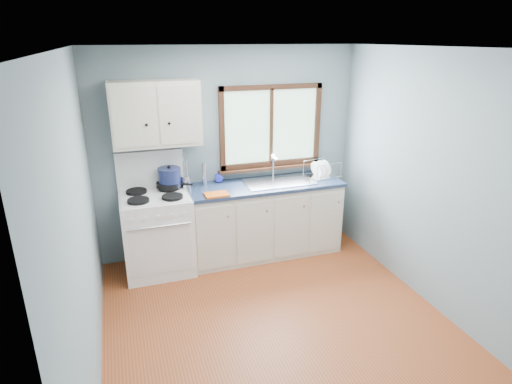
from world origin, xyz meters
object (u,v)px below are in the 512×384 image
object	(u,v)px
stockpot	(170,177)
thermos	(204,174)
skillet	(169,184)
sink	(278,187)
utensil_crock	(186,182)
base_cabinets	(264,222)
dish_rack	(321,172)
gas_range	(157,231)

from	to	relation	value
stockpot	thermos	size ratio (longest dim) A/B	1.09
skillet	stockpot	distance (m)	0.09
sink	utensil_crock	world-z (taller)	utensil_crock
sink	skillet	xyz separation A→B (m)	(-1.30, 0.13, 0.13)
base_cabinets	skillet	distance (m)	1.27
sink	skillet	size ratio (longest dim) A/B	1.91
dish_rack	thermos	bearing A→B (deg)	162.64
thermos	base_cabinets	bearing A→B (deg)	-14.21
sink	dish_rack	xyz separation A→B (m)	(0.60, 0.05, 0.11)
base_cabinets	sink	xyz separation A→B (m)	(0.18, -0.00, 0.45)
base_cabinets	thermos	size ratio (longest dim) A/B	6.78
base_cabinets	sink	bearing A→B (deg)	-0.13
base_cabinets	skillet	xyz separation A→B (m)	(-1.12, 0.13, 0.58)
gas_range	thermos	bearing A→B (deg)	17.74
thermos	stockpot	bearing A→B (deg)	-173.16
utensil_crock	sink	bearing A→B (deg)	-7.18
utensil_crock	gas_range	bearing A→B (deg)	-157.49
base_cabinets	utensil_crock	xyz separation A→B (m)	(-0.92, 0.14, 0.59)
sink	dish_rack	bearing A→B (deg)	4.78
sink	thermos	xyz separation A→B (m)	(-0.88, 0.18, 0.20)
gas_range	stockpot	xyz separation A→B (m)	(0.20, 0.15, 0.58)
gas_range	dish_rack	bearing A→B (deg)	1.88
gas_range	base_cabinets	size ratio (longest dim) A/B	0.74
skillet	stockpot	xyz separation A→B (m)	(0.01, -0.00, 0.09)
sink	thermos	world-z (taller)	sink
sink	dish_rack	world-z (taller)	sink
sink	skillet	bearing A→B (deg)	174.31
gas_range	dish_rack	size ratio (longest dim) A/B	3.03
utensil_crock	thermos	size ratio (longest dim) A/B	1.39
gas_range	base_cabinets	distance (m)	1.31
gas_range	utensil_crock	bearing A→B (deg)	22.51
dish_rack	sink	bearing A→B (deg)	172.33
gas_range	dish_rack	distance (m)	2.14
stockpot	thermos	bearing A→B (deg)	6.84
skillet	utensil_crock	size ratio (longest dim) A/B	1.16
base_cabinets	thermos	bearing A→B (deg)	165.79
thermos	dish_rack	distance (m)	1.48
thermos	dish_rack	world-z (taller)	thermos
skillet	utensil_crock	world-z (taller)	utensil_crock
gas_range	stockpot	bearing A→B (deg)	36.33
stockpot	sink	bearing A→B (deg)	-5.65
skillet	dish_rack	world-z (taller)	dish_rack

